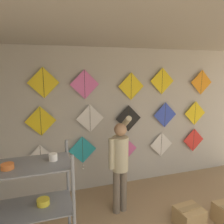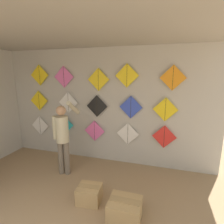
{
  "view_description": "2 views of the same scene",
  "coord_description": "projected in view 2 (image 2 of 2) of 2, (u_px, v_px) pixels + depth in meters",
  "views": [
    {
      "loc": [
        -1.62,
        -0.64,
        2.38
      ],
      "look_at": [
        -0.4,
        3.1,
        1.62
      ],
      "focal_mm": 35.0,
      "sensor_mm": 36.0,
      "label": 1
    },
    {
      "loc": [
        1.59,
        -0.59,
        2.19
      ],
      "look_at": [
        0.49,
        3.1,
        1.35
      ],
      "focal_mm": 28.0,
      "sensor_mm": 36.0,
      "label": 2
    }
  ],
  "objects": [
    {
      "name": "kite_9",
      "position": [
        165.0,
        110.0,
        3.83
      ],
      "size": [
        0.54,
        0.01,
        0.54
      ],
      "color": "yellow"
    },
    {
      "name": "kite_0",
      "position": [
        40.0,
        126.0,
        4.9
      ],
      "size": [
        0.54,
        0.01,
        0.54
      ],
      "color": "white"
    },
    {
      "name": "kite_6",
      "position": [
        68.0,
        102.0,
        4.49
      ],
      "size": [
        0.54,
        0.01,
        0.54
      ],
      "color": "white"
    },
    {
      "name": "kite_8",
      "position": [
        131.0,
        107.0,
        4.04
      ],
      "size": [
        0.54,
        0.01,
        0.54
      ],
      "color": "blue"
    },
    {
      "name": "ceiling_slab",
      "position": [
        50.0,
        28.0,
        2.45
      ],
      "size": [
        5.7,
        4.2,
        0.04
      ],
      "primitive_type": "cube",
      "color": "#A8A399"
    },
    {
      "name": "kite_11",
      "position": [
        64.0,
        77.0,
        4.38
      ],
      "size": [
        0.54,
        0.01,
        0.54
      ],
      "color": "pink"
    },
    {
      "name": "kite_3",
      "position": [
        128.0,
        134.0,
        4.2
      ],
      "size": [
        0.54,
        0.01,
        0.54
      ],
      "color": "white"
    },
    {
      "name": "kite_1",
      "position": [
        64.0,
        126.0,
        4.67
      ],
      "size": [
        0.54,
        0.04,
        0.68
      ],
      "color": "#28B2C6"
    },
    {
      "name": "kite_4",
      "position": [
        164.0,
        137.0,
        3.96
      ],
      "size": [
        0.54,
        0.01,
        0.54
      ],
      "color": "red"
    },
    {
      "name": "kite_10",
      "position": [
        39.0,
        75.0,
        4.57
      ],
      "size": [
        0.54,
        0.01,
        0.54
      ],
      "color": "yellow"
    },
    {
      "name": "kite_5",
      "position": [
        39.0,
        101.0,
        4.74
      ],
      "size": [
        0.54,
        0.01,
        0.54
      ],
      "color": "yellow"
    },
    {
      "name": "cardboard_box_spare",
      "position": [
        89.0,
        194.0,
        3.04
      ],
      "size": [
        0.43,
        0.37,
        0.31
      ],
      "rotation": [
        0.0,
        0.0,
        0.09
      ],
      "color": "tan",
      "rests_on": "ground"
    },
    {
      "name": "kite_7",
      "position": [
        97.0,
        106.0,
        4.28
      ],
      "size": [
        0.54,
        0.01,
        0.54
      ],
      "color": "black"
    },
    {
      "name": "kite_14",
      "position": [
        173.0,
        78.0,
        3.65
      ],
      "size": [
        0.54,
        0.01,
        0.54
      ],
      "color": "orange"
    },
    {
      "name": "shopkeeper",
      "position": [
        63.0,
        134.0,
        3.75
      ],
      "size": [
        0.41,
        0.61,
        1.65
      ],
      "rotation": [
        0.0,
        0.0,
        0.19
      ],
      "color": "#726656",
      "rests_on": "ground"
    },
    {
      "name": "back_panel",
      "position": [
        97.0,
        106.0,
        4.38
      ],
      "size": [
        5.7,
        0.06,
        2.8
      ],
      "primitive_type": "cube",
      "color": "#BCB7AD",
      "rests_on": "ground"
    },
    {
      "name": "cardboard_box",
      "position": [
        125.0,
        210.0,
        2.67
      ],
      "size": [
        0.5,
        0.42,
        0.33
      ],
      "rotation": [
        0.0,
        0.0,
        -0.01
      ],
      "color": "tan",
      "rests_on": "ground"
    },
    {
      "name": "kite_12",
      "position": [
        98.0,
        80.0,
        4.13
      ],
      "size": [
        0.54,
        0.01,
        0.54
      ],
      "color": "yellow"
    },
    {
      "name": "kite_2",
      "position": [
        95.0,
        131.0,
        4.44
      ],
      "size": [
        0.54,
        0.01,
        0.54
      ],
      "color": "pink"
    },
    {
      "name": "kite_13",
      "position": [
        127.0,
        76.0,
        3.92
      ],
      "size": [
        0.54,
        0.01,
        0.54
      ],
      "color": "yellow"
    }
  ]
}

